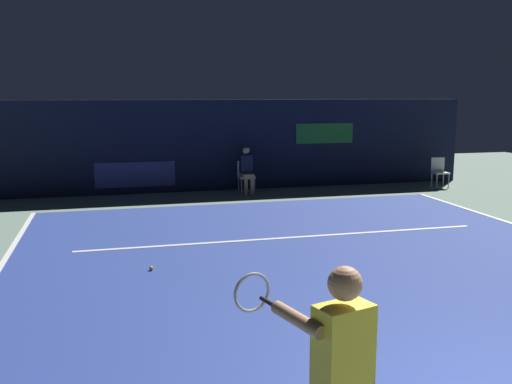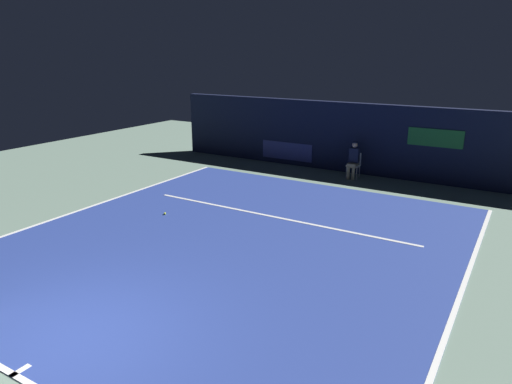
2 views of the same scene
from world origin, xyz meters
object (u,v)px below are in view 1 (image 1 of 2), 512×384
object	(u,v)px
tennis_ball	(151,268)
courtside_chair_near	(439,170)
tennis_player	(339,377)
line_judge_on_chair	(247,169)

from	to	relation	value
tennis_ball	courtside_chair_near	bearing A→B (deg)	34.42
tennis_player	tennis_ball	size ratio (longest dim) A/B	25.44
tennis_player	tennis_ball	distance (m)	5.78
tennis_player	tennis_ball	xyz separation A→B (m)	(-0.81, 5.65, -0.94)
line_judge_on_chair	tennis_ball	size ratio (longest dim) A/B	19.41
tennis_player	line_judge_on_chair	distance (m)	12.40
courtside_chair_near	tennis_ball	bearing A→B (deg)	-145.58
tennis_player	tennis_ball	world-z (taller)	tennis_player
line_judge_on_chair	courtside_chair_near	size ratio (longest dim) A/B	1.50
courtside_chair_near	tennis_ball	size ratio (longest dim) A/B	12.94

